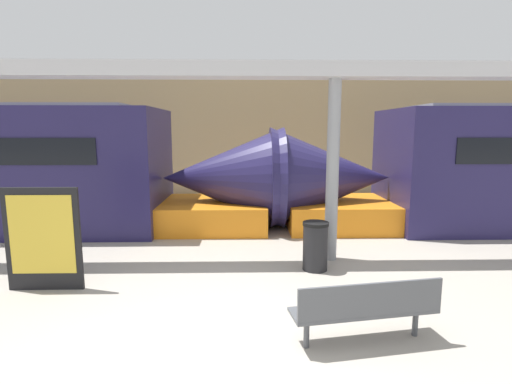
{
  "coord_description": "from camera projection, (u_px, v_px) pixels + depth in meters",
  "views": [
    {
      "loc": [
        0.23,
        -3.9,
        2.58
      ],
      "look_at": [
        0.41,
        3.59,
        1.4
      ],
      "focal_mm": 28.0,
      "sensor_mm": 36.0,
      "label": 1
    }
  ],
  "objects": [
    {
      "name": "bench_near",
      "position": [
        367.0,
        307.0,
        4.76
      ],
      "size": [
        1.84,
        0.73,
        0.83
      ],
      "rotation": [
        0.0,
        0.0,
        0.17
      ],
      "color": "#4C4F54",
      "rests_on": "ground_plane"
    },
    {
      "name": "station_wall",
      "position": [
        241.0,
        131.0,
        15.68
      ],
      "size": [
        56.0,
        0.2,
        5.0
      ],
      "primitive_type": "cube",
      "color": "tan",
      "rests_on": "ground_plane"
    },
    {
      "name": "support_column_near",
      "position": [
        333.0,
        172.0,
        7.76
      ],
      "size": [
        0.24,
        0.24,
        3.53
      ],
      "primitive_type": "cylinder",
      "color": "gray",
      "rests_on": "ground_plane"
    },
    {
      "name": "ground_plane",
      "position": [
        226.0,
        374.0,
        4.25
      ],
      "size": [
        60.0,
        60.0,
        0.0
      ],
      "primitive_type": "plane",
      "color": "#A8A093"
    },
    {
      "name": "trash_bin",
      "position": [
        315.0,
        246.0,
        7.35
      ],
      "size": [
        0.48,
        0.48,
        0.9
      ],
      "color": "black",
      "rests_on": "ground_plane"
    },
    {
      "name": "poster_board",
      "position": [
        43.0,
        239.0,
        6.37
      ],
      "size": [
        1.2,
        0.07,
        1.68
      ],
      "color": "black",
      "rests_on": "ground_plane"
    },
    {
      "name": "canopy_beam",
      "position": [
        336.0,
        70.0,
        7.46
      ],
      "size": [
        28.0,
        0.6,
        0.28
      ],
      "primitive_type": "cube",
      "color": "#B7B7BC",
      "rests_on": "support_column_near"
    }
  ]
}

